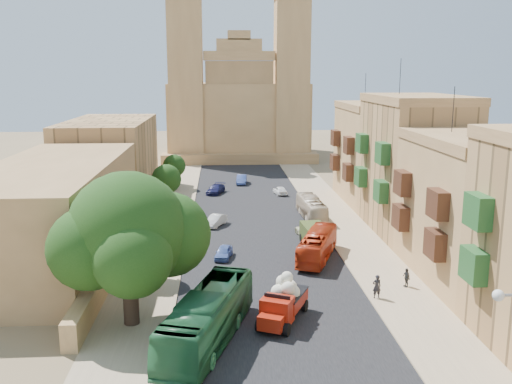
{
  "coord_description": "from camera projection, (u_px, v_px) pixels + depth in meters",
  "views": [
    {
      "loc": [
        -3.67,
        -30.92,
        15.94
      ],
      "look_at": [
        0.0,
        26.0,
        4.0
      ],
      "focal_mm": 40.0,
      "sensor_mm": 36.0,
      "label": 1
    }
  ],
  "objects": [
    {
      "name": "bus_cream_east",
      "position": [
        311.0,
        208.0,
        63.6
      ],
      "size": [
        2.38,
        8.45,
        2.33
      ],
      "primitive_type": "imported",
      "rotation": [
        0.0,
        0.0,
        3.19
      ],
      "color": "beige",
      "rests_on": "ground"
    },
    {
      "name": "kerb_east",
      "position": [
        316.0,
        218.0,
        63.43
      ],
      "size": [
        0.25,
        140.0,
        0.12
      ],
      "primitive_type": "cube",
      "color": "#9E8667",
      "rests_on": "ground"
    },
    {
      "name": "olive_pickup",
      "position": [
        315.0,
        236.0,
        53.37
      ],
      "size": [
        2.38,
        4.74,
        1.9
      ],
      "color": "#3B491B",
      "rests_on": "ground"
    },
    {
      "name": "car_dkblue",
      "position": [
        216.0,
        189.0,
        76.7
      ],
      "size": [
        2.94,
        4.46,
        1.2
      ],
      "primitive_type": "imported",
      "rotation": [
        0.0,
        0.0,
        -0.33
      ],
      "color": "#141641",
      "rests_on": "ground"
    },
    {
      "name": "kerb_west",
      "position": [
        190.0,
        220.0,
        62.55
      ],
      "size": [
        0.25,
        140.0,
        0.12
      ],
      "primitive_type": "cube",
      "color": "#9E8667",
      "rests_on": "ground"
    },
    {
      "name": "red_truck",
      "position": [
        283.0,
        301.0,
        37.11
      ],
      "size": [
        3.96,
        5.62,
        3.12
      ],
      "color": "#991C0B",
      "rests_on": "ground"
    },
    {
      "name": "townhouse_d",
      "position": [
        376.0,
        152.0,
        71.53
      ],
      "size": [
        9.0,
        14.0,
        15.9
      ],
      "color": "#A87D4C",
      "rests_on": "ground"
    },
    {
      "name": "west_wall",
      "position": [
        124.0,
        240.0,
        52.26
      ],
      "size": [
        1.0,
        40.0,
        1.8
      ],
      "primitive_type": "cube",
      "color": "#A87D4C",
      "rests_on": "ground"
    },
    {
      "name": "car_white_a",
      "position": [
        216.0,
        221.0,
        60.4
      ],
      "size": [
        2.61,
        3.76,
        1.18
      ],
      "primitive_type": "imported",
      "rotation": [
        0.0,
        0.0,
        -0.43
      ],
      "color": "silver",
      "rests_on": "ground"
    },
    {
      "name": "townhouse_b",
      "position": [
        473.0,
        208.0,
        44.29
      ],
      "size": [
        9.0,
        14.0,
        14.9
      ],
      "color": "#A87D4C",
      "rests_on": "ground"
    },
    {
      "name": "church",
      "position": [
        238.0,
        107.0,
        108.53
      ],
      "size": [
        28.0,
        22.5,
        36.3
      ],
      "color": "#A87D4C",
      "rests_on": "ground"
    },
    {
      "name": "street_tree_b",
      "position": [
        156.0,
        209.0,
        55.92
      ],
      "size": [
        2.8,
        2.8,
        4.3
      ],
      "color": "#34231A",
      "rests_on": "ground"
    },
    {
      "name": "west_building_mid",
      "position": [
        110.0,
        158.0,
        74.52
      ],
      "size": [
        10.0,
        22.0,
        10.0
      ],
      "primitive_type": "cube",
      "color": "tan",
      "rests_on": "ground"
    },
    {
      "name": "car_cream",
      "position": [
        308.0,
        231.0,
        56.55
      ],
      "size": [
        2.52,
        4.18,
        1.09
      ],
      "primitive_type": "imported",
      "rotation": [
        0.0,
        0.0,
        3.34
      ],
      "color": "beige",
      "rests_on": "ground"
    },
    {
      "name": "townhouse_c",
      "position": [
        414.0,
        164.0,
        57.71
      ],
      "size": [
        9.0,
        14.0,
        17.4
      ],
      "color": "tan",
      "rests_on": "ground"
    },
    {
      "name": "sidewalk_west",
      "position": [
        167.0,
        221.0,
        62.4
      ],
      "size": [
        5.0,
        140.0,
        0.01
      ],
      "primitive_type": "cube",
      "color": "#9E8667",
      "rests_on": "ground"
    },
    {
      "name": "sidewalk_east",
      "position": [
        338.0,
        219.0,
        63.6
      ],
      "size": [
        5.0,
        140.0,
        0.01
      ],
      "primitive_type": "cube",
      "color": "#9E8667",
      "rests_on": "ground"
    },
    {
      "name": "ground",
      "position": [
        284.0,
        348.0,
        33.7
      ],
      "size": [
        260.0,
        260.0,
        0.0
      ],
      "primitive_type": "plane",
      "color": "brown"
    },
    {
      "name": "road_surface",
      "position": [
        254.0,
        220.0,
        63.0
      ],
      "size": [
        14.0,
        140.0,
        0.01
      ],
      "primitive_type": "cube",
      "color": "black",
      "rests_on": "ground"
    },
    {
      "name": "bus_red_east",
      "position": [
        317.0,
        245.0,
        49.6
      ],
      "size": [
        4.97,
        8.93,
        2.44
      ],
      "primitive_type": "imported",
      "rotation": [
        0.0,
        0.0,
        2.79
      ],
      "color": "#B32D11",
      "rests_on": "ground"
    },
    {
      "name": "bus_green_north",
      "position": [
        208.0,
        318.0,
        34.06
      ],
      "size": [
        6.0,
        11.75,
        3.2
      ],
      "primitive_type": "imported",
      "rotation": [
        0.0,
        0.0,
        -0.3
      ],
      "color": "#215E34",
      "rests_on": "ground"
    },
    {
      "name": "street_tree_d",
      "position": [
        174.0,
        166.0,
        79.29
      ],
      "size": [
        3.15,
        3.15,
        4.85
      ],
      "color": "#34231A",
      "rests_on": "ground"
    },
    {
      "name": "ficus_tree",
      "position": [
        129.0,
        236.0,
        35.81
      ],
      "size": [
        10.01,
        9.21,
        10.01
      ],
      "color": "#34231A",
      "rests_on": "ground"
    },
    {
      "name": "pedestrian_c",
      "position": [
        406.0,
        278.0,
        43.18
      ],
      "size": [
        0.55,
        0.92,
        1.47
      ],
      "primitive_type": "imported",
      "rotation": [
        0.0,
        0.0,
        4.94
      ],
      "color": "#373738",
      "rests_on": "ground"
    },
    {
      "name": "car_blue_a",
      "position": [
        224.0,
        252.0,
        49.88
      ],
      "size": [
        1.86,
        3.36,
        1.08
      ],
      "primitive_type": "imported",
      "rotation": [
        0.0,
        0.0,
        -0.19
      ],
      "color": "#445EA3",
      "rests_on": "ground"
    },
    {
      "name": "car_blue_b",
      "position": [
        242.0,
        179.0,
        83.39
      ],
      "size": [
        1.72,
        4.04,
        1.3
      ],
      "primitive_type": "imported",
      "rotation": [
        0.0,
        0.0,
        -0.09
      ],
      "color": "#364C96",
      "rests_on": "ground"
    },
    {
      "name": "car_white_b",
      "position": [
        280.0,
        190.0,
        76.14
      ],
      "size": [
        1.88,
        3.47,
        1.12
      ],
      "primitive_type": "imported",
      "rotation": [
        0.0,
        0.0,
        3.32
      ],
      "color": "white",
      "rests_on": "ground"
    },
    {
      "name": "west_building_low",
      "position": [
        55.0,
        211.0,
        49.28
      ],
      "size": [
        10.0,
        28.0,
        8.4
      ],
      "primitive_type": "cube",
      "color": "olive",
      "rests_on": "ground"
    },
    {
      "name": "pedestrian_a",
      "position": [
        377.0,
        287.0,
        40.98
      ],
      "size": [
        0.68,
        0.48,
        1.76
      ],
      "primitive_type": "imported",
      "rotation": [
        0.0,
        0.0,
        3.23
      ],
      "color": "black",
      "rests_on": "ground"
    },
    {
      "name": "street_tree_a",
      "position": [
        139.0,
        236.0,
        44.06
      ],
      "size": [
        3.47,
        3.47,
        5.33
      ],
      "color": "#34231A",
      "rests_on": "ground"
    },
    {
      "name": "street_tree_c",
      "position": [
        166.0,
        179.0,
        67.49
      ],
      "size": [
        3.5,
        3.5,
        5.38
      ],
      "color": "#34231A",
      "rests_on": "ground"
    }
  ]
}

